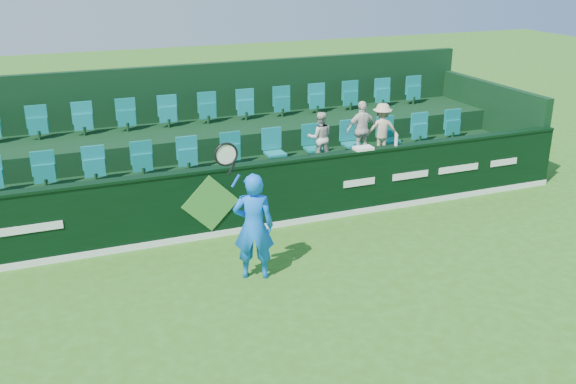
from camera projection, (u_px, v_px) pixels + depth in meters
name	position (u px, v px, depth m)	size (l,w,h in m)	color
ground	(288.00, 349.00, 8.72)	(60.00, 60.00, 0.00)	#306618
sponsor_hoarding	(209.00, 203.00, 11.96)	(16.00, 0.25, 1.35)	black
stand_tier_front	(195.00, 197.00, 13.02)	(16.00, 2.00, 0.80)	black
stand_tier_back	(174.00, 159.00, 14.58)	(16.00, 1.80, 1.30)	black
stand_rear	(169.00, 130.00, 14.77)	(16.00, 4.10, 2.60)	black
seat_row_front	(189.00, 158.00, 13.12)	(13.50, 0.50, 0.60)	#107675
seat_row_back	(169.00, 115.00, 14.51)	(13.50, 0.50, 0.60)	#107675
tennis_player	(253.00, 226.00, 10.35)	(1.09, 0.64, 2.46)	blue
spectator_left	(320.00, 137.00, 13.66)	(0.54, 0.42, 1.11)	beige
spectator_middle	(362.00, 130.00, 13.99)	(0.74, 0.31, 1.26)	silver
spectator_right	(382.00, 129.00, 14.18)	(0.76, 0.44, 1.17)	beige
towel	(363.00, 148.00, 12.84)	(0.38, 0.25, 0.06)	white
drinks_bottle	(396.00, 140.00, 13.07)	(0.07, 0.07, 0.23)	silver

